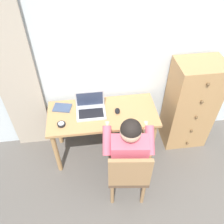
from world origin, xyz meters
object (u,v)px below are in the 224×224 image
object	(u,v)px
desk	(103,119)
laptop	(91,108)
notebook_pad	(62,108)
chair	(128,173)
dresser	(190,105)
desk_clock	(61,124)
person_seated	(128,148)
computer_mouse	(117,111)

from	to	relation	value
desk	laptop	distance (m)	0.21
notebook_pad	chair	bearing A→B (deg)	-37.52
dresser	chair	distance (m)	1.22
desk_clock	person_seated	bearing A→B (deg)	-28.04
computer_mouse	desk_clock	distance (m)	0.66
person_seated	notebook_pad	distance (m)	0.95
laptop	notebook_pad	size ratio (longest dim) A/B	1.62
laptop	computer_mouse	xyz separation A→B (m)	(0.31, -0.05, -0.04)
laptop	desk_clock	world-z (taller)	laptop
laptop	computer_mouse	size ratio (longest dim) A/B	3.41
chair	laptop	xyz separation A→B (m)	(-0.33, 0.73, 0.29)
computer_mouse	desk_clock	xyz separation A→B (m)	(-0.65, -0.13, -0.00)
person_seated	computer_mouse	world-z (taller)	person_seated
dresser	notebook_pad	bearing A→B (deg)	177.97
dresser	laptop	bearing A→B (deg)	-177.97
dresser	chair	xyz separation A→B (m)	(-0.93, -0.77, -0.14)
dresser	computer_mouse	xyz separation A→B (m)	(-0.95, -0.10, 0.11)
desk	chair	distance (m)	0.72
chair	laptop	size ratio (longest dim) A/B	2.54
dresser	computer_mouse	distance (m)	0.96
computer_mouse	desk_clock	size ratio (longest dim) A/B	1.11
person_seated	computer_mouse	size ratio (longest dim) A/B	11.84
dresser	chair	bearing A→B (deg)	-140.25
computer_mouse	desk	bearing A→B (deg)	-174.61
desk	notebook_pad	distance (m)	0.51
dresser	person_seated	size ratio (longest dim) A/B	1.06
dresser	desk_clock	world-z (taller)	dresser
dresser	desk_clock	distance (m)	1.62
person_seated	laptop	distance (m)	0.66
computer_mouse	notebook_pad	bearing A→B (deg)	173.59
chair	laptop	distance (m)	0.85
computer_mouse	notebook_pad	distance (m)	0.67
desk	computer_mouse	xyz separation A→B (m)	(0.18, -0.00, 0.12)
desk	computer_mouse	bearing A→B (deg)	-1.41
desk	person_seated	bearing A→B (deg)	-66.61
desk	chair	world-z (taller)	chair
chair	desk_clock	world-z (taller)	chair
chair	desk_clock	distance (m)	0.90
computer_mouse	chair	bearing A→B (deg)	-81.48
chair	computer_mouse	distance (m)	0.73
notebook_pad	person_seated	bearing A→B (deg)	-29.70
desk	dresser	xyz separation A→B (m)	(1.13, 0.09, 0.01)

